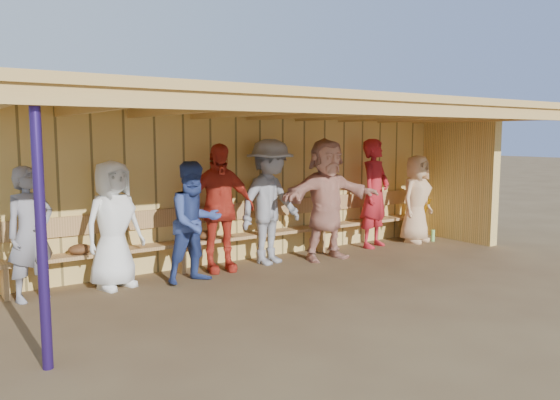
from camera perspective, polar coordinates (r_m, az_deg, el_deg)
The scene contains 12 objects.
ground at distance 7.92m, azimuth 1.44°, elevation -7.81°, with size 90.00×90.00×0.00m, color brown.
player_a at distance 7.23m, azimuth -24.63°, elevation -3.22°, with size 0.60×0.39×1.63m, color gray.
player_b at distance 7.43m, azimuth -17.01°, elevation -2.48°, with size 0.82×0.53×1.68m, color white.
player_c at distance 7.47m, azimuth -8.88°, elevation -2.32°, with size 0.80×0.63×1.65m, color navy.
player_d at distance 8.02m, azimuth -6.46°, elevation -0.83°, with size 1.10×0.46×1.88m, color red.
player_e at distance 8.45m, azimuth -1.03°, elevation -0.20°, with size 1.25×0.72×1.94m, color gray.
player_f at distance 8.77m, azimuth 4.87°, elevation 0.08°, with size 1.81×0.58×1.95m, color tan.
player_g at distance 9.86m, azimuth 9.88°, elevation 0.68°, with size 0.71×0.46×1.93m, color #AE1B23.
player_h at distance 10.50m, azimuth 14.05°, elevation 0.11°, with size 0.80×0.52×1.63m, color #DAAB7B.
dugout_structure at distance 8.46m, azimuth 0.90°, elevation 4.74°, with size 8.80×3.20×2.50m.
bench at distance 8.72m, azimuth -2.83°, elevation -2.92°, with size 7.60×0.34×0.93m.
dugout_equipment at distance 8.07m, azimuth -9.47°, elevation -4.06°, with size 7.12×0.62×0.80m.
Camera 1 is at (-4.47, -6.23, 1.99)m, focal length 35.00 mm.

